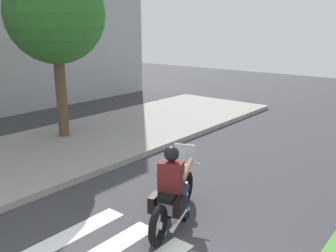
# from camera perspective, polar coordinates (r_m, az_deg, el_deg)

# --- Properties ---
(crosswalk_stripe_4) EXTENTS (2.80, 0.40, 0.01)m
(crosswalk_stripe_4) POSITION_cam_1_polar(r_m,az_deg,el_deg) (6.48, -17.49, -17.05)
(crosswalk_stripe_4) COLOR white
(crosswalk_stripe_4) RESTS_ON ground
(motorcycle) EXTENTS (2.11, 0.95, 1.26)m
(motorcycle) POSITION_cam_1_polar(r_m,az_deg,el_deg) (6.62, 0.94, -10.97)
(motorcycle) COLOR black
(motorcycle) RESTS_ON ground
(rider) EXTENTS (0.74, 0.67, 1.45)m
(rider) POSITION_cam_1_polar(r_m,az_deg,el_deg) (6.40, 0.70, -8.27)
(rider) COLOR #591919
(rider) RESTS_ON ground
(tree_near_rack) EXTENTS (2.83, 2.83, 5.15)m
(tree_near_rack) POSITION_cam_1_polar(r_m,az_deg,el_deg) (11.34, -17.06, 16.14)
(tree_near_rack) COLOR brown
(tree_near_rack) RESTS_ON ground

